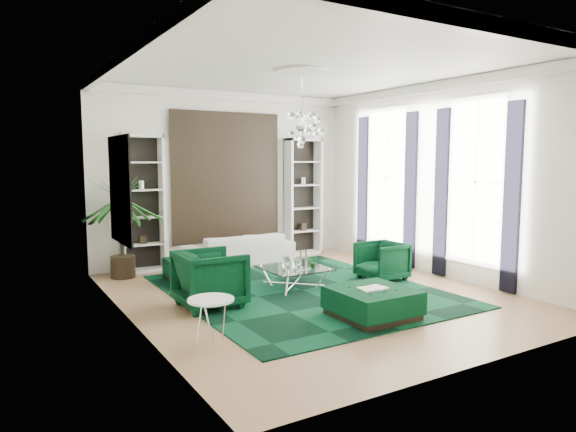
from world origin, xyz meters
TOP-DOWN VIEW (x-y plane):
  - floor at (0.00, 0.00)m, footprint 6.00×7.00m
  - ceiling at (0.00, 0.00)m, footprint 6.00×7.00m
  - wall_back at (0.00, 3.51)m, footprint 6.00×0.02m
  - wall_front at (0.00, -3.51)m, footprint 6.00×0.02m
  - wall_left at (-3.01, 0.00)m, footprint 0.02×7.00m
  - wall_right at (3.01, 0.00)m, footprint 0.02×7.00m
  - crown_molding at (0.00, 0.00)m, footprint 6.00×7.00m
  - ceiling_medallion at (0.00, 0.30)m, footprint 0.90×0.90m
  - tapestry at (0.00, 3.46)m, footprint 2.50×0.06m
  - shelving_left at (-1.95, 3.31)m, footprint 0.90×0.38m
  - shelving_right at (1.95, 3.31)m, footprint 0.90×0.38m
  - painting at (-2.97, 0.60)m, footprint 0.04×1.30m
  - window_near at (2.99, -0.90)m, footprint 0.03×1.10m
  - curtain_near_a at (2.96, -1.68)m, footprint 0.07×0.30m
  - curtain_near_b at (2.96, -0.12)m, footprint 0.07×0.30m
  - window_far at (2.99, 1.50)m, footprint 0.03×1.10m
  - curtain_far_a at (2.96, 0.72)m, footprint 0.07×0.30m
  - curtain_far_b at (2.96, 2.28)m, footprint 0.07×0.30m
  - rug at (0.00, 0.30)m, footprint 4.20×5.00m
  - sofa at (0.00, 2.85)m, footprint 2.35×0.92m
  - armchair_left at (-1.75, 0.20)m, footprint 0.99×0.96m
  - armchair_right at (1.75, 0.20)m, footprint 0.81×0.79m
  - coffee_table at (0.00, 0.55)m, footprint 1.09×1.09m
  - ottoman_side at (-1.35, 2.00)m, footprint 0.94×0.94m
  - ottoman_front at (0.05, -1.55)m, footprint 1.09×1.09m
  - book at (0.05, -1.55)m, footprint 0.42×0.28m
  - side_table at (-2.35, -1.30)m, footprint 0.58×0.58m
  - palm at (-2.45, 2.95)m, footprint 1.60×1.60m
  - chandelier at (0.00, 0.30)m, footprint 0.75×0.75m
  - table_plant at (0.27, 0.32)m, footprint 0.13×0.10m

SIDE VIEW (x-z plane):
  - floor at x=0.00m, z-range -0.02..0.00m
  - rug at x=0.00m, z-range 0.00..0.02m
  - coffee_table at x=0.00m, z-range 0.00..0.37m
  - ottoman_side at x=-1.35m, z-range 0.00..0.42m
  - ottoman_front at x=0.05m, z-range 0.00..0.43m
  - side_table at x=-2.35m, z-range 0.00..0.56m
  - sofa at x=0.00m, z-range 0.00..0.69m
  - armchair_right at x=1.75m, z-range 0.00..0.74m
  - armchair_left at x=-1.75m, z-range 0.00..0.90m
  - book at x=0.05m, z-range 0.43..0.46m
  - table_plant at x=0.27m, z-range 0.37..0.61m
  - palm at x=-2.45m, z-range 0.00..2.57m
  - shelving_left at x=-1.95m, z-range 0.00..2.80m
  - shelving_right at x=1.95m, z-range 0.00..2.80m
  - curtain_near_a at x=2.96m, z-range 0.02..3.27m
  - curtain_near_b at x=2.96m, z-range 0.02..3.27m
  - curtain_far_a at x=2.96m, z-range 0.02..3.27m
  - curtain_far_b at x=2.96m, z-range 0.02..3.27m
  - painting at x=-2.97m, z-range 1.05..2.65m
  - wall_back at x=0.00m, z-range 0.00..3.80m
  - wall_front at x=0.00m, z-range 0.00..3.80m
  - wall_left at x=-3.01m, z-range 0.00..3.80m
  - wall_right at x=3.01m, z-range 0.00..3.80m
  - tapestry at x=0.00m, z-range 0.50..3.30m
  - window_near at x=2.99m, z-range 0.45..3.35m
  - window_far at x=2.99m, z-range 0.45..3.35m
  - chandelier at x=0.00m, z-range 2.51..3.19m
  - crown_molding at x=0.00m, z-range 3.61..3.79m
  - ceiling_medallion at x=0.00m, z-range 3.75..3.79m
  - ceiling at x=0.00m, z-range 3.80..3.82m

